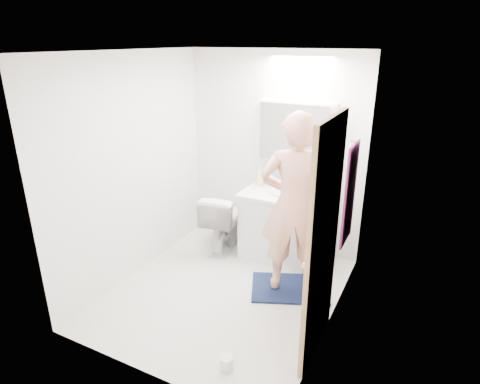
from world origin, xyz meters
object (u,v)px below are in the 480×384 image
Objects in this scene: soap_bottle_b at (275,180)px; person at (294,205)px; vanity_cabinet at (282,227)px; toilet at (223,220)px; toilet_paper_roll at (226,362)px; soap_bottle_a at (260,175)px; medicine_cabinet at (296,133)px; toothbrush_cup at (303,188)px.

person is at bearing -56.93° from soap_bottle_b.
soap_bottle_b is (-0.17, 0.18, 0.51)m from vanity_cabinet.
toilet_paper_roll is (1.00, -1.76, -0.33)m from toilet.
toilet is 0.73m from soap_bottle_a.
vanity_cabinet is at bearing 98.12° from toilet_paper_roll.
medicine_cabinet is at bearing 8.33° from soap_bottle_a.
toothbrush_cup is 2.19m from toilet_paper_roll.
toothbrush_cup is at bearing -173.21° from toilet.
medicine_cabinet is 0.64m from soap_bottle_b.
soap_bottle_b is at bearing -162.21° from toilet.
toilet is at bearing -163.41° from toothbrush_cup.
vanity_cabinet is 0.49× the size of person.
medicine_cabinet is 5.22× the size of soap_bottle_b.
soap_bottle_b reaches higher than toilet.
medicine_cabinet is (0.05, 0.21, 1.11)m from vanity_cabinet.
toothbrush_cup is (0.54, 0.01, -0.08)m from soap_bottle_a.
toilet_paper_roll is at bearing -87.79° from toothbrush_cup.
person is 0.95m from soap_bottle_b.
toothbrush_cup is at bearing 92.21° from toilet_paper_roll.
person is at bearing -47.37° from soap_bottle_a.
person is 17.86× the size of toothbrush_cup.
soap_bottle_a is (-0.70, 0.76, -0.03)m from person.
medicine_cabinet is 3.56× the size of soap_bottle_a.
medicine_cabinet is at bearing -167.40° from toilet.
person reaches higher than toilet_paper_roll.
toilet_paper_roll is at bearing 63.50° from person.
soap_bottle_a is at bearing -178.95° from toothbrush_cup.
person reaches higher than soap_bottle_a.
toilet is 0.83m from soap_bottle_b.
toilet is 2.05m from toilet_paper_roll.
vanity_cabinet is 8.18× the size of toilet_paper_roll.
medicine_cabinet is 0.65m from toothbrush_cup.
medicine_cabinet is at bearing 7.62° from soap_bottle_b.
toilet is at bearing -171.09° from vanity_cabinet.
soap_bottle_b is 0.36m from toothbrush_cup.
soap_bottle_a is (-0.41, -0.06, -0.56)m from medicine_cabinet.
toothbrush_cup is at bearing -3.19° from soap_bottle_b.
vanity_cabinet reaches higher than toilet.
soap_bottle_a reaches higher than toilet_paper_roll.
toothbrush_cup is at bearing 40.26° from vanity_cabinet.
toothbrush_cup is (0.13, -0.05, -0.63)m from medicine_cabinet.
toilet_paper_roll is (-0.08, -1.26, -0.92)m from person.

